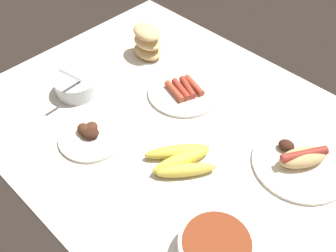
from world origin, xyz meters
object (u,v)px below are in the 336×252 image
at_px(plate_sausages, 184,91).
at_px(plate_hotdog_assembled, 301,160).
at_px(banana_bunch, 181,160).
at_px(bowl_chili, 216,247).
at_px(bread_stack, 147,41).
at_px(plate_grilled_meat, 91,135).
at_px(bowl_coleslaw, 76,85).

bearing_deg(plate_sausages, plate_hotdog_assembled, 1.01).
bearing_deg(banana_bunch, bowl_chili, -30.11).
height_order(bread_stack, plate_sausages, bread_stack).
height_order(plate_sausages, bowl_chili, bowl_chili).
relative_size(plate_grilled_meat, bread_stack, 1.45).
relative_size(bread_stack, bowl_chili, 0.77).
distance_m(banana_bunch, bread_stack, 0.50).
bearing_deg(bread_stack, bowl_coleslaw, -92.72).
xyz_separation_m(plate_sausages, bowl_chili, (0.42, -0.35, 0.02)).
bearing_deg(bowl_coleslaw, bowl_chili, -9.65).
relative_size(plate_grilled_meat, bowl_chili, 1.12).
distance_m(banana_bunch, plate_grilled_meat, 0.27).
bearing_deg(plate_grilled_meat, banana_bunch, 23.90).
xyz_separation_m(banana_bunch, bowl_coleslaw, (-0.43, -0.02, 0.01)).
bearing_deg(bowl_chili, plate_sausages, 140.28).
bearing_deg(bowl_chili, bread_stack, 147.88).
xyz_separation_m(banana_bunch, bread_stack, (-0.42, 0.27, 0.04)).
height_order(plate_hotdog_assembled, bread_stack, bread_stack).
height_order(plate_grilled_meat, bread_stack, bread_stack).
bearing_deg(bowl_chili, banana_bunch, 149.89).
bearing_deg(bread_stack, banana_bunch, -33.18).
height_order(plate_hotdog_assembled, plate_grilled_meat, plate_hotdog_assembled).
relative_size(banana_bunch, bread_stack, 1.48).
xyz_separation_m(bowl_coleslaw, bowl_chili, (0.66, -0.11, 0.00)).
bearing_deg(plate_hotdog_assembled, banana_bunch, -135.52).
distance_m(plate_grilled_meat, bread_stack, 0.42).
height_order(plate_grilled_meat, plate_sausages, plate_grilled_meat).
height_order(plate_hotdog_assembled, bowl_chili, same).
height_order(bowl_coleslaw, bowl_chili, bowl_coleslaw).
distance_m(banana_bunch, plate_sausages, 0.29).
bearing_deg(plate_sausages, plate_grilled_meat, -100.27).
bearing_deg(plate_hotdog_assembled, plate_sausages, -178.99).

